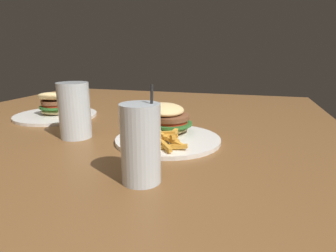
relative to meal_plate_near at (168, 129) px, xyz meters
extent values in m
cube|color=brown|center=(0.00, 0.20, -0.04)|extent=(1.70, 1.37, 0.03)
cylinder|color=brown|center=(0.78, -0.42, -0.43)|extent=(0.10, 0.10, 0.73)
cylinder|color=brown|center=(0.78, 0.81, -0.43)|extent=(0.10, 0.10, 0.73)
cylinder|color=white|center=(-0.02, -0.01, -0.02)|extent=(0.27, 0.27, 0.01)
ellipsoid|color=#E0C17F|center=(0.03, 0.00, -0.01)|extent=(0.14, 0.13, 0.02)
cylinder|color=#2D6628|center=(0.03, 0.00, 0.01)|extent=(0.16, 0.16, 0.01)
cylinder|color=red|center=(0.03, 0.00, 0.01)|extent=(0.13, 0.13, 0.01)
cylinder|color=brown|center=(0.03, 0.00, 0.02)|extent=(0.14, 0.14, 0.01)
ellipsoid|color=#E0C17F|center=(0.03, 0.02, 0.04)|extent=(0.14, 0.13, 0.04)
cube|color=gold|center=(-0.09, 0.04, -0.01)|extent=(0.07, 0.07, 0.04)
cube|color=gold|center=(-0.10, 0.04, -0.01)|extent=(0.05, 0.05, 0.01)
cube|color=gold|center=(-0.08, 0.03, -0.01)|extent=(0.06, 0.03, 0.01)
cube|color=gold|center=(-0.11, -0.04, -0.01)|extent=(0.02, 0.07, 0.02)
cube|color=gold|center=(-0.08, -0.01, 0.01)|extent=(0.02, 0.07, 0.02)
cube|color=gold|center=(-0.08, 0.00, 0.00)|extent=(0.06, 0.06, 0.02)
cube|color=gold|center=(-0.05, 0.00, 0.00)|extent=(0.06, 0.04, 0.03)
cube|color=gold|center=(-0.09, -0.01, 0.00)|extent=(0.01, 0.09, 0.03)
cube|color=gold|center=(-0.05, -0.03, -0.01)|extent=(0.07, 0.05, 0.01)
cube|color=gold|center=(-0.10, 0.02, 0.00)|extent=(0.08, 0.01, 0.02)
cube|color=gold|center=(-0.07, 0.00, 0.00)|extent=(0.07, 0.02, 0.02)
cube|color=gold|center=(-0.11, -0.03, -0.01)|extent=(0.06, 0.05, 0.01)
cube|color=gold|center=(-0.12, 0.00, -0.01)|extent=(0.06, 0.03, 0.02)
cube|color=gold|center=(-0.07, 0.00, 0.00)|extent=(0.05, 0.05, 0.02)
cube|color=gold|center=(-0.07, -0.03, 0.01)|extent=(0.06, 0.02, 0.01)
cube|color=gold|center=(-0.09, -0.02, 0.00)|extent=(0.04, 0.09, 0.03)
cube|color=gold|center=(-0.07, -0.03, 0.00)|extent=(0.07, 0.05, 0.02)
cylinder|color=silver|center=(-0.05, 0.24, 0.05)|extent=(0.08, 0.08, 0.15)
cylinder|color=#C67F23|center=(-0.05, 0.24, 0.04)|extent=(0.07, 0.07, 0.13)
cylinder|color=silver|center=(-0.25, -0.02, 0.04)|extent=(0.07, 0.07, 0.14)
cylinder|color=yellow|center=(-0.25, -0.02, 0.02)|extent=(0.06, 0.06, 0.10)
cylinder|color=black|center=(-0.25, -0.04, 0.06)|extent=(0.02, 0.01, 0.17)
ellipsoid|color=silver|center=(0.05, 0.14, -0.02)|extent=(0.06, 0.06, 0.01)
cube|color=silver|center=(0.12, 0.09, -0.03)|extent=(0.10, 0.07, 0.00)
cylinder|color=white|center=(0.14, 0.45, -0.02)|extent=(0.28, 0.28, 0.01)
ellipsoid|color=#E0C17F|center=(0.14, 0.45, -0.01)|extent=(0.10, 0.12, 0.02)
cylinder|color=#2D6628|center=(0.14, 0.45, 0.01)|extent=(0.13, 0.13, 0.01)
cylinder|color=red|center=(0.14, 0.45, 0.02)|extent=(0.10, 0.10, 0.01)
cylinder|color=brown|center=(0.14, 0.45, 0.03)|extent=(0.11, 0.11, 0.01)
ellipsoid|color=#E0C17F|center=(0.13, 0.45, 0.05)|extent=(0.11, 0.12, 0.05)
camera|label=1|loc=(-0.68, -0.19, 0.20)|focal=30.00mm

